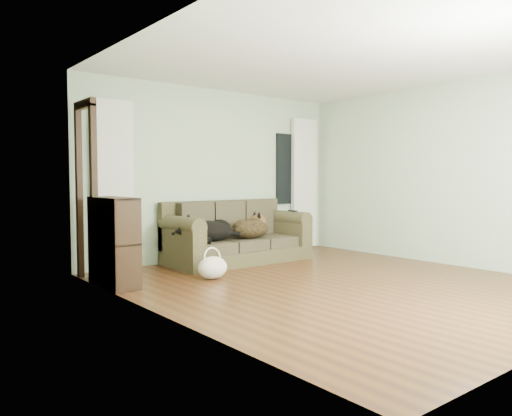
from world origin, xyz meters
TOP-DOWN VIEW (x-y plane):
  - floor at (0.00, 0.00)m, footprint 5.00×5.00m
  - ceiling at (0.00, 0.00)m, footprint 5.00×5.00m
  - wall_back at (0.00, 2.50)m, footprint 4.50×0.04m
  - wall_left at (-2.25, 0.00)m, footprint 0.04×5.00m
  - wall_right at (2.25, 0.00)m, footprint 0.04×5.00m
  - curtain_left at (-1.70, 2.42)m, footprint 0.55×0.08m
  - curtain_right at (1.80, 2.42)m, footprint 0.55×0.08m
  - window_pane at (1.45, 2.47)m, footprint 0.50×0.03m
  - door_casing at (-2.20, 2.05)m, footprint 0.07×0.60m
  - sofa at (0.03, 1.97)m, footprint 2.14×0.92m
  - dog_black_lab at (-0.55, 1.95)m, footprint 0.82×0.67m
  - dog_shepherd at (0.21, 1.92)m, footprint 0.78×0.61m
  - tv_remote at (0.96, 1.80)m, footprint 0.06×0.20m
  - tote_bag at (-0.98, 1.14)m, footprint 0.45×0.38m
  - bookshelf at (-2.09, 1.51)m, footprint 0.36×0.83m

SIDE VIEW (x-z plane):
  - floor at x=0.00m, z-range 0.00..0.00m
  - tote_bag at x=-0.98m, z-range 0.02..0.30m
  - sofa at x=0.03m, z-range 0.01..0.89m
  - dog_black_lab at x=-0.55m, z-range 0.33..0.63m
  - dog_shepherd at x=0.21m, z-range 0.34..0.64m
  - bookshelf at x=-2.09m, z-range -0.01..1.01m
  - tv_remote at x=0.96m, z-range 0.72..0.74m
  - door_casing at x=-2.20m, z-range 0.00..2.10m
  - curtain_left at x=-1.70m, z-range 0.02..2.27m
  - curtain_right at x=1.80m, z-range 0.02..2.27m
  - wall_back at x=0.00m, z-range 0.00..2.60m
  - wall_left at x=-2.25m, z-range 0.00..2.60m
  - wall_right at x=2.25m, z-range 0.00..2.60m
  - window_pane at x=1.45m, z-range 0.80..2.00m
  - ceiling at x=0.00m, z-range 2.60..2.60m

